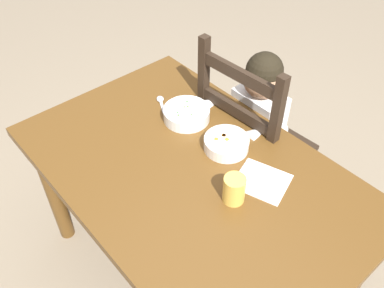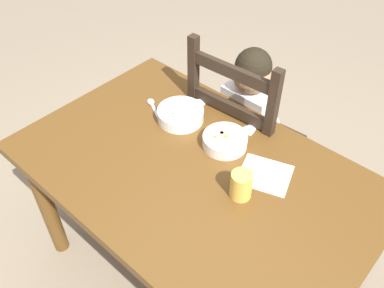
# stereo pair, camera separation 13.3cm
# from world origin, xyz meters

# --- Properties ---
(ground_plane) EXTENTS (8.00, 8.00, 0.00)m
(ground_plane) POSITION_xyz_m (0.00, 0.00, 0.00)
(ground_plane) COLOR gray
(dining_table) EXTENTS (1.30, 0.84, 0.71)m
(dining_table) POSITION_xyz_m (0.00, 0.00, 0.61)
(dining_table) COLOR brown
(dining_table) RESTS_ON ground
(dining_chair) EXTENTS (0.44, 0.44, 1.00)m
(dining_chair) POSITION_xyz_m (-0.10, 0.46, 0.46)
(dining_chair) COLOR #2D2117
(dining_chair) RESTS_ON ground
(child_figure) EXTENTS (0.32, 0.31, 0.94)m
(child_figure) POSITION_xyz_m (-0.11, 0.46, 0.62)
(child_figure) COLOR white
(child_figure) RESTS_ON ground
(bowl_of_peas) EXTENTS (0.19, 0.19, 0.05)m
(bowl_of_peas) POSITION_xyz_m (-0.22, 0.17, 0.74)
(bowl_of_peas) COLOR white
(bowl_of_peas) RESTS_ON dining_table
(bowl_of_carrots) EXTENTS (0.17, 0.17, 0.05)m
(bowl_of_carrots) POSITION_xyz_m (0.01, 0.17, 0.73)
(bowl_of_carrots) COLOR white
(bowl_of_carrots) RESTS_ON dining_table
(spoon) EXTENTS (0.13, 0.08, 0.01)m
(spoon) POSITION_xyz_m (-0.38, 0.15, 0.71)
(spoon) COLOR silver
(spoon) RESTS_ON dining_table
(drinking_cup) EXTENTS (0.07, 0.07, 0.10)m
(drinking_cup) POSITION_xyz_m (0.20, 0.01, 0.76)
(drinking_cup) COLOR #F0C14F
(drinking_cup) RESTS_ON dining_table
(paper_napkin) EXTENTS (0.22, 0.21, 0.00)m
(paper_napkin) POSITION_xyz_m (0.21, 0.14, 0.71)
(paper_napkin) COLOR white
(paper_napkin) RESTS_ON dining_table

